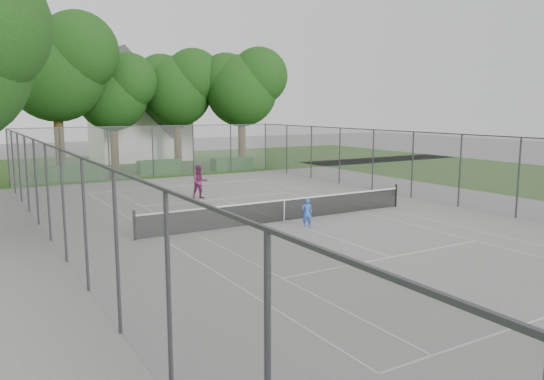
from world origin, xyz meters
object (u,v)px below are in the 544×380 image
house (139,116)px  tennis_net (284,209)px  girl_player (307,213)px  woman_player (200,182)px

house → tennis_net: bearing=-95.7°
house → girl_player: bearing=-95.2°
tennis_net → girl_player: bearing=-84.0°
girl_player → woman_player: 8.55m
woman_player → tennis_net: bearing=-74.6°
tennis_net → girl_player: 1.47m
tennis_net → house: (2.94, 29.36, 3.48)m
house → woman_player: house is taller
girl_player → house: bearing=-70.3°
tennis_net → house: 29.71m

